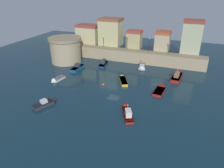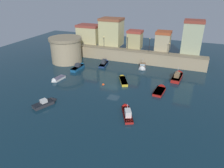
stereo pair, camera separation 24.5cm
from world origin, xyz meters
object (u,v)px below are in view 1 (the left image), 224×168
object	(u,v)px
quay_lamp_2	(149,43)
moored_boat_0	(160,89)
fortress_tower	(66,50)
moored_boat_3	(127,111)
moored_boat_7	(47,103)
moored_boat_4	(123,79)
quay_lamp_3	(169,46)
mooring_buoy_0	(103,85)
moored_boat_5	(104,63)
quay_lamp_1	(127,41)
moored_boat_6	(56,80)
moored_boat_8	(79,67)
quay_lamp_0	(104,40)
moored_boat_2	(177,76)
moored_boat_1	(142,67)

from	to	relation	value
quay_lamp_2	moored_boat_0	world-z (taller)	quay_lamp_2
fortress_tower	moored_boat_3	world-z (taller)	fortress_tower
moored_boat_7	fortress_tower	bearing A→B (deg)	46.85
quay_lamp_2	moored_boat_4	size ratio (longest dim) A/B	0.62
moored_boat_4	quay_lamp_3	bearing A→B (deg)	-58.41
mooring_buoy_0	quay_lamp_3	bearing A→B (deg)	55.48
quay_lamp_2	mooring_buoy_0	world-z (taller)	quay_lamp_2
moored_boat_7	moored_boat_5	bearing A→B (deg)	20.44
quay_lamp_1	moored_boat_5	distance (m)	9.06
moored_boat_4	moored_boat_7	size ratio (longest dim) A/B	1.23
quay_lamp_1	moored_boat_6	size ratio (longest dim) A/B	0.87
moored_boat_7	moored_boat_8	distance (m)	19.57
quay_lamp_0	moored_boat_0	xyz separation A→B (m)	(19.89, -15.91, -5.59)
fortress_tower	mooring_buoy_0	distance (m)	20.07
quay_lamp_2	moored_boat_5	world-z (taller)	quay_lamp_2
quay_lamp_2	moored_boat_0	size ratio (longest dim) A/B	0.71
quay_lamp_2	moored_boat_8	distance (m)	20.51
quay_lamp_1	moored_boat_2	xyz separation A→B (m)	(15.31, -7.31, -5.72)
quay_lamp_0	quay_lamp_3	xyz separation A→B (m)	(19.17, 0.00, -0.15)
quay_lamp_3	moored_boat_4	size ratio (longest dim) A/B	0.48
quay_lamp_1	moored_boat_1	xyz separation A→B (m)	(5.74, -4.30, -5.86)
moored_boat_6	moored_boat_8	bearing A→B (deg)	-178.92
quay_lamp_1	moored_boat_2	world-z (taller)	quay_lamp_1
fortress_tower	moored_boat_2	distance (m)	32.10
moored_boat_6	moored_boat_8	world-z (taller)	moored_boat_8
quay_lamp_0	mooring_buoy_0	bearing A→B (deg)	-67.79
moored_boat_3	moored_boat_7	distance (m)	15.29
quay_lamp_1	moored_boat_0	distance (m)	21.11
quay_lamp_1	mooring_buoy_0	distance (m)	18.58
quay_lamp_2	mooring_buoy_0	bearing A→B (deg)	-110.67
moored_boat_3	moored_boat_7	bearing A→B (deg)	74.32
fortress_tower	quay_lamp_2	xyz separation A→B (m)	(23.00, 6.52, 2.56)
moored_boat_3	mooring_buoy_0	distance (m)	12.69
moored_boat_4	moored_boat_5	bearing A→B (deg)	15.80
fortress_tower	moored_boat_6	xyz separation A→B (m)	(5.18, -12.89, -3.38)
moored_boat_3	moored_boat_1	bearing A→B (deg)	-18.73
quay_lamp_3	moored_boat_1	world-z (taller)	quay_lamp_3
quay_lamp_2	quay_lamp_3	world-z (taller)	quay_lamp_2
moored_boat_1	mooring_buoy_0	bearing A→B (deg)	-34.16
moored_boat_2	moored_boat_4	world-z (taller)	moored_boat_2
moored_boat_1	moored_boat_8	bearing A→B (deg)	-79.85
quay_lamp_1	moored_boat_3	xyz separation A→B (m)	(8.31, -26.87, -5.85)
quay_lamp_0	moored_boat_3	xyz separation A→B (m)	(15.68, -26.87, -5.47)
moored_boat_8	quay_lamp_2	bearing A→B (deg)	-57.69
moored_boat_0	moored_boat_8	size ratio (longest dim) A/B	0.84
moored_boat_0	moored_boat_7	distance (m)	23.55
quay_lamp_0	moored_boat_3	world-z (taller)	quay_lamp_0
fortress_tower	quay_lamp_3	world-z (taller)	fortress_tower
moored_boat_4	moored_boat_6	bearing A→B (deg)	84.34
moored_boat_3	moored_boat_4	xyz separation A→B (m)	(-5.05, 13.09, -0.07)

